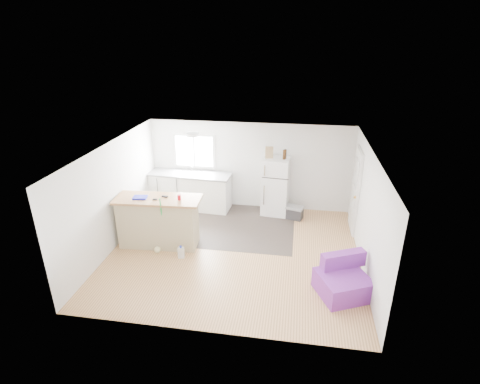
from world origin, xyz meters
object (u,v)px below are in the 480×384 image
Objects in this scene: blue_tray at (140,197)px; cleaner_jug at (181,252)px; purple_seat at (343,281)px; cardboard_box at (269,152)px; mop at (159,243)px; bottle_right at (285,154)px; cooler at (294,212)px; red_cup at (179,197)px; bottle_left at (284,155)px; kitchen_cabinets at (191,190)px; refrigerator at (276,186)px; peninsula at (159,221)px.

cleaner_jug is at bearing -22.81° from blue_tray.
purple_seat is 3.94m from cardboard_box.
mop is 4.55× the size of blue_tray.
bottle_right is (0.41, -0.00, -0.02)m from cardboard_box.
cooler is 0.46× the size of purple_seat.
cooler is 3.30m from red_cup.
purple_seat is 4.61m from blue_tray.
cleaner_jug is at bearing -129.18° from bottle_left.
blue_tray is 1.00× the size of cardboard_box.
bottle_left is (0.39, -0.05, -0.02)m from cardboard_box.
refrigerator is (2.36, 0.01, 0.27)m from kitchen_cabinets.
purple_seat is 4.03m from mop.
cleaner_jug is at bearing -75.81° from red_cup.
cardboard_box is (2.32, 2.08, 1.12)m from peninsula.
peninsula is 1.43× the size of mop.
cleaner_jug is at bearing -39.69° from peninsula.
cleaner_jug is at bearing -75.20° from kitchen_cabinets.
blue_tray reaches higher than cleaner_jug.
red_cup is (-1.98, -2.10, 0.45)m from refrigerator.
kitchen_cabinets is 1.48× the size of refrigerator.
purple_seat is 3.77m from bottle_right.
cardboard_box reaches higher than bottle_left.
purple_seat is at bearing -68.12° from bottle_right.
bottle_right reaches higher than red_cup.
peninsula reaches higher than cleaner_jug.
peninsula is 3.72× the size of cooler.
purple_seat reaches higher than cleaner_jug.
cardboard_box is at bearing 47.59° from cleaner_jug.
cardboard_box reaches higher than mop.
mop reaches higher than cooler.
bottle_right is at bearing 1.36° from refrigerator.
red_cup reaches higher than cleaner_jug.
bottle_right reaches higher than blue_tray.
refrigerator is 5.27× the size of cleaner_jug.
blue_tray reaches higher than peninsula.
blue_tray is (-0.51, -2.14, 0.68)m from kitchen_cabinets.
blue_tray is (-0.45, 0.27, 0.96)m from mop.
kitchen_cabinets is 2.30m from blue_tray.
purple_seat is (4.03, -1.16, -0.33)m from peninsula.
kitchen_cabinets is at bearing 70.89° from mop.
cooler is 4.37× the size of red_cup.
kitchen_cabinets is at bearing 179.96° from cardboard_box.
cardboard_box is (1.78, 2.09, 0.48)m from red_cup.
cooler is at bearing -1.25° from kitchen_cabinets.
cleaner_jug is at bearing -129.03° from bottle_right.
blue_tray reaches higher than purple_seat.
refrigerator is at bearing 163.46° from bottle_left.
bottle_right reaches higher than kitchen_cabinets.
cleaner_jug is 0.99× the size of blue_tray.
kitchen_cabinets is at bearing -174.52° from refrigerator.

